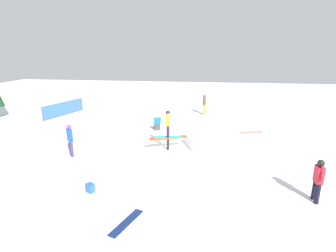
% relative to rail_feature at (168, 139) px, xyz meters
% --- Properties ---
extents(ground_plane, '(60.00, 60.00, 0.00)m').
position_rel_rail_feature_xyz_m(ground_plane, '(0.00, 0.00, -0.59)').
color(ground_plane, white).
extents(rail_feature, '(1.94, 0.99, 0.71)m').
position_rel_rail_feature_xyz_m(rail_feature, '(0.00, 0.00, 0.00)').
color(rail_feature, black).
rests_on(rail_feature, ground).
extents(snow_kicker_ramp, '(2.23, 2.06, 0.54)m').
position_rel_rail_feature_xyz_m(snow_kicker_ramp, '(-1.91, -0.76, -0.32)').
color(snow_kicker_ramp, white).
rests_on(snow_kicker_ramp, ground).
extents(main_rider_on_rail, '(1.37, 0.74, 1.42)m').
position_rel_rail_feature_xyz_m(main_rider_on_rail, '(0.00, 0.00, 0.83)').
color(main_rider_on_rail, '#1EB3CF').
rests_on(main_rider_on_rail, rail_feature).
extents(bystander_red, '(0.23, 0.69, 1.55)m').
position_rel_rail_feature_xyz_m(bystander_red, '(-5.73, 4.10, 0.28)').
color(bystander_red, black).
rests_on(bystander_red, ground).
extents(bystander_brown, '(0.27, 0.70, 1.63)m').
position_rel_rail_feature_xyz_m(bystander_brown, '(-1.81, -8.13, 0.32)').
color(bystander_brown, yellow).
rests_on(bystander_brown, ground).
extents(bystander_blue, '(0.48, 0.57, 1.61)m').
position_rel_rail_feature_xyz_m(bystander_blue, '(4.63, 1.45, 0.31)').
color(bystander_blue, navy).
rests_on(bystander_blue, ground).
extents(loose_snowboard_navy, '(0.76, 1.46, 0.02)m').
position_rel_rail_feature_xyz_m(loose_snowboard_navy, '(0.42, 6.17, -0.58)').
color(loose_snowboard_navy, navy).
rests_on(loose_snowboard_navy, ground).
extents(loose_snowboard_coral, '(1.48, 0.55, 0.02)m').
position_rel_rail_feature_xyz_m(loose_snowboard_coral, '(-4.85, -3.72, -0.58)').
color(loose_snowboard_coral, '#EB6F5B').
rests_on(loose_snowboard_coral, ground).
extents(loose_snowboard_white, '(1.14, 1.08, 0.02)m').
position_rel_rail_feature_xyz_m(loose_snowboard_white, '(-6.09, 1.48, -0.58)').
color(loose_snowboard_white, white).
rests_on(loose_snowboard_white, ground).
extents(folding_chair, '(0.55, 0.55, 0.88)m').
position_rel_rail_feature_xyz_m(folding_chair, '(1.19, -3.42, -0.18)').
color(folding_chair, '#3F3F44').
rests_on(folding_chair, ground).
extents(backpack_on_snow, '(0.37, 0.34, 0.34)m').
position_rel_rail_feature_xyz_m(backpack_on_snow, '(2.26, 4.61, -0.42)').
color(backpack_on_snow, blue).
rests_on(backpack_on_snow, ground).
extents(safety_fence, '(1.25, 3.95, 1.10)m').
position_rel_rail_feature_xyz_m(safety_fence, '(9.22, -6.22, 0.01)').
color(safety_fence, blue).
rests_on(safety_fence, ground).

